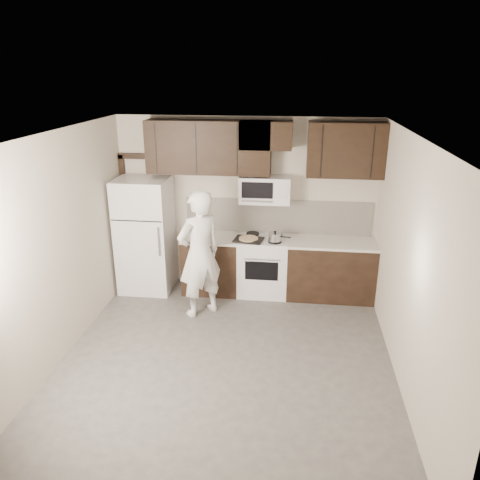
% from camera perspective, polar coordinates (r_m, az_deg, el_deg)
% --- Properties ---
extents(floor, '(4.50, 4.50, 0.00)m').
position_cam_1_polar(floor, '(5.88, -1.73, -14.58)').
color(floor, '#4B4946').
rests_on(floor, ground).
extents(back_wall, '(4.00, 0.00, 4.00)m').
position_cam_1_polar(back_wall, '(7.34, 0.78, 4.35)').
color(back_wall, beige).
rests_on(back_wall, ground).
extents(ceiling, '(4.50, 4.50, 0.00)m').
position_cam_1_polar(ceiling, '(4.88, -2.07, 12.47)').
color(ceiling, white).
rests_on(ceiling, back_wall).
extents(counter_run, '(2.95, 0.64, 0.91)m').
position_cam_1_polar(counter_run, '(7.31, 5.19, -3.25)').
color(counter_run, black).
rests_on(counter_run, floor).
extents(stove, '(0.76, 0.66, 0.94)m').
position_cam_1_polar(stove, '(7.32, 2.82, -3.11)').
color(stove, silver).
rests_on(stove, floor).
extents(backsplash, '(2.90, 0.02, 0.54)m').
position_cam_1_polar(backsplash, '(7.35, 4.65, 2.90)').
color(backsplash, silver).
rests_on(backsplash, counter_run).
extents(upper_cabinets, '(3.48, 0.35, 0.78)m').
position_cam_1_polar(upper_cabinets, '(6.95, 2.39, 11.30)').
color(upper_cabinets, black).
rests_on(upper_cabinets, back_wall).
extents(microwave, '(0.76, 0.42, 0.40)m').
position_cam_1_polar(microwave, '(7.05, 3.05, 6.18)').
color(microwave, silver).
rests_on(microwave, upper_cabinets).
extents(refrigerator, '(0.80, 0.76, 1.80)m').
position_cam_1_polar(refrigerator, '(7.47, -11.46, 0.58)').
color(refrigerator, silver).
rests_on(refrigerator, floor).
extents(door_trim, '(0.50, 0.08, 2.12)m').
position_cam_1_polar(door_trim, '(7.77, -13.51, 3.89)').
color(door_trim, black).
rests_on(door_trim, floor).
extents(saucepan, '(0.33, 0.19, 0.18)m').
position_cam_1_polar(saucepan, '(6.98, 4.29, 0.30)').
color(saucepan, silver).
rests_on(saucepan, stove).
extents(baking_tray, '(0.47, 0.38, 0.02)m').
position_cam_1_polar(baking_tray, '(7.06, 1.04, 0.03)').
color(baking_tray, black).
rests_on(baking_tray, counter_run).
extents(pizza, '(0.33, 0.33, 0.02)m').
position_cam_1_polar(pizza, '(7.05, 1.04, 0.20)').
color(pizza, beige).
rests_on(pizza, baking_tray).
extents(person, '(0.79, 0.78, 1.84)m').
position_cam_1_polar(person, '(6.54, -4.95, -1.74)').
color(person, white).
rests_on(person, floor).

